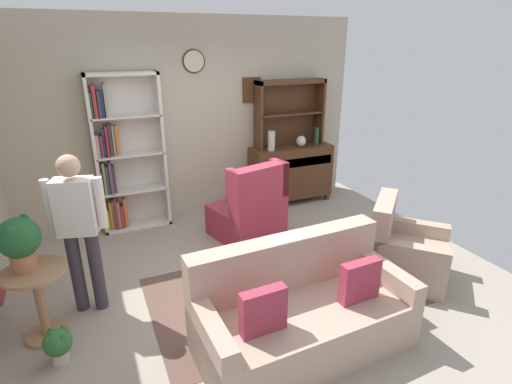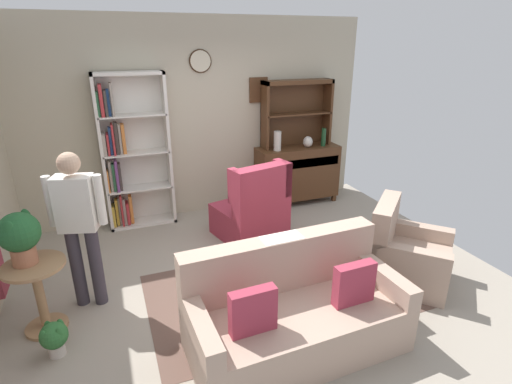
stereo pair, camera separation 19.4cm
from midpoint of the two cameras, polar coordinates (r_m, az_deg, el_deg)
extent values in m
cube|color=#9E9384|center=(4.48, 1.00, -12.61)|extent=(5.40, 4.60, 0.02)
cube|color=#BCB299|center=(5.85, -6.91, 10.35)|extent=(5.00, 0.06, 2.80)
cylinder|color=beige|center=(5.72, -7.00, 18.19)|extent=(0.28, 0.03, 0.28)
torus|color=#382314|center=(5.72, -7.00, 18.19)|extent=(0.31, 0.02, 0.31)
cube|color=#4C2D19|center=(6.02, 1.31, 14.47)|extent=(0.28, 0.03, 0.36)
cube|color=brown|center=(4.31, 5.08, -13.93)|extent=(2.74, 1.63, 0.01)
cube|color=silver|center=(5.56, -20.30, 4.93)|extent=(0.04, 0.30, 2.10)
cube|color=silver|center=(5.63, -11.54, 6.00)|extent=(0.04, 0.30, 2.10)
cube|color=silver|center=(5.41, -17.01, 16.04)|extent=(0.90, 0.30, 0.04)
cube|color=silver|center=(5.93, -14.91, -4.14)|extent=(0.90, 0.30, 0.04)
cube|color=silver|center=(5.72, -16.05, 5.83)|extent=(0.90, 0.01, 2.10)
cube|color=silver|center=(5.73, -15.40, 0.62)|extent=(0.86, 0.30, 0.02)
cube|color=gold|center=(5.82, -18.87, -3.19)|extent=(0.04, 0.20, 0.29)
cube|color=gold|center=(5.81, -18.45, -2.73)|extent=(0.04, 0.12, 0.37)
cube|color=gray|center=(5.80, -18.10, -2.59)|extent=(0.02, 0.12, 0.40)
cube|color=#B22D33|center=(5.79, -17.85, -2.34)|extent=(0.02, 0.23, 0.44)
cube|color=gray|center=(5.81, -17.48, -2.62)|extent=(0.03, 0.16, 0.37)
cube|color=#B22D33|center=(5.82, -17.05, -2.86)|extent=(0.04, 0.18, 0.31)
cube|color=#CC7233|center=(5.81, -16.62, -2.36)|extent=(0.04, 0.12, 0.40)
cube|color=silver|center=(5.58, -15.89, 5.48)|extent=(0.86, 0.30, 0.02)
cube|color=#CC7233|center=(5.64, -19.55, 1.54)|extent=(0.02, 0.20, 0.30)
cube|color=gray|center=(5.62, -19.25, 2.21)|extent=(0.03, 0.14, 0.43)
cube|color=#337247|center=(5.63, -18.84, 2.03)|extent=(0.03, 0.13, 0.38)
cube|color=#723F7F|center=(5.62, -18.46, 2.32)|extent=(0.03, 0.22, 0.43)
cube|color=#3F3833|center=(5.63, -18.04, 2.12)|extent=(0.04, 0.11, 0.38)
cube|color=silver|center=(5.47, -16.42, 10.58)|extent=(0.86, 0.30, 0.02)
cube|color=gray|center=(5.50, -20.06, 6.50)|extent=(0.04, 0.21, 0.29)
cube|color=#B22D33|center=(5.51, -19.56, 6.49)|extent=(0.03, 0.17, 0.28)
cube|color=#284C8C|center=(5.50, -19.25, 6.96)|extent=(0.03, 0.11, 0.36)
cube|color=#B22D33|center=(5.50, -18.91, 7.20)|extent=(0.03, 0.21, 0.40)
cube|color=#3F3833|center=(5.49, -18.45, 7.36)|extent=(0.04, 0.11, 0.42)
cube|color=gray|center=(5.50, -18.04, 7.29)|extent=(0.03, 0.13, 0.40)
cube|color=#CC7233|center=(5.50, -17.58, 7.32)|extent=(0.04, 0.12, 0.39)
cube|color=#337247|center=(5.41, -20.83, 11.75)|extent=(0.03, 0.15, 0.31)
cube|color=#B22D33|center=(5.41, -20.40, 12.25)|extent=(0.04, 0.21, 0.40)
cube|color=#3F3833|center=(5.41, -19.85, 11.94)|extent=(0.03, 0.21, 0.32)
cube|color=#284C8C|center=(5.41, -19.48, 12.04)|extent=(0.03, 0.11, 0.33)
cube|color=gray|center=(5.41, -19.07, 12.49)|extent=(0.03, 0.22, 0.41)
cube|color=#4C2D19|center=(6.34, 6.81, 2.87)|extent=(1.30, 0.45, 0.82)
cube|color=#4C2D19|center=(6.11, 2.38, -2.33)|extent=(0.06, 0.06, 0.10)
cube|color=#4C2D19|center=(6.64, 11.93, -0.80)|extent=(0.06, 0.06, 0.10)
cube|color=#4C2D19|center=(6.40, 1.14, -1.17)|extent=(0.06, 0.06, 0.10)
cube|color=#4C2D19|center=(6.92, 10.38, 0.20)|extent=(0.06, 0.06, 0.10)
cube|color=#3D2414|center=(6.09, 7.85, 4.09)|extent=(1.20, 0.01, 0.14)
cube|color=#4C2D19|center=(5.96, 2.22, 10.88)|extent=(0.04, 0.26, 1.00)
cube|color=#4C2D19|center=(6.45, 11.08, 11.28)|extent=(0.04, 0.26, 1.00)
cube|color=#4C2D19|center=(6.13, 7.02, 15.45)|extent=(1.10, 0.26, 0.06)
cube|color=#4C2D19|center=(6.19, 6.82, 11.12)|extent=(1.06, 0.26, 0.02)
cube|color=#4C2D19|center=(6.30, 6.29, 11.31)|extent=(1.10, 0.01, 1.00)
cylinder|color=beige|center=(5.95, 4.04, 7.33)|extent=(0.11, 0.11, 0.29)
ellipsoid|color=beige|center=(6.21, 8.36, 7.16)|extent=(0.15, 0.15, 0.17)
cylinder|color=#194223|center=(6.31, 10.57, 7.76)|extent=(0.07, 0.07, 0.28)
cube|color=tan|center=(3.54, 7.56, -18.79)|extent=(1.83, 0.91, 0.42)
cube|color=tan|center=(3.51, 5.22, -10.07)|extent=(1.81, 0.26, 0.48)
cube|color=tan|center=(3.23, -6.15, -21.32)|extent=(0.17, 0.85, 0.60)
cube|color=tan|center=(3.91, 18.53, -13.93)|extent=(0.17, 0.85, 0.60)
cube|color=#A33347|center=(3.05, 1.46, -16.78)|extent=(0.36, 0.11, 0.36)
cube|color=#A33347|center=(3.45, 15.54, -12.61)|extent=(0.36, 0.11, 0.36)
cube|color=white|center=(3.39, 5.35, -6.57)|extent=(0.37, 0.19, 0.00)
cube|color=tan|center=(4.69, 22.32, -9.65)|extent=(1.08, 1.08, 0.40)
cube|color=tan|center=(4.51, 19.31, -4.18)|extent=(0.67, 0.64, 0.48)
cube|color=tan|center=(4.39, 22.09, -10.70)|extent=(0.63, 0.67, 0.55)
cube|color=tan|center=(4.93, 22.76, -7.21)|extent=(0.63, 0.67, 0.55)
cube|color=#A33347|center=(5.30, 0.03, -4.21)|extent=(0.95, 0.96, 0.42)
cube|color=#A33347|center=(4.87, 2.06, 0.15)|extent=(0.81, 0.38, 0.63)
cube|color=#A33347|center=(5.07, 4.88, 2.07)|extent=(0.16, 0.30, 0.44)
cube|color=#A33347|center=(4.68, -1.55, 0.52)|extent=(0.16, 0.30, 0.44)
cylinder|color=#A87F56|center=(3.91, -28.16, -9.36)|extent=(0.52, 0.52, 0.03)
cylinder|color=#A87F56|center=(4.07, -27.34, -13.47)|extent=(0.08, 0.08, 0.64)
cylinder|color=#A87F56|center=(4.24, -26.63, -16.92)|extent=(0.36, 0.36, 0.03)
cylinder|color=#AD6B4C|center=(3.91, -29.14, -7.96)|extent=(0.20, 0.20, 0.16)
sphere|color=#235B2D|center=(3.81, -29.72, -5.05)|extent=(0.34, 0.34, 0.34)
ellipsoid|color=#235B2D|center=(3.70, -30.57, -5.29)|extent=(0.10, 0.06, 0.24)
ellipsoid|color=#235B2D|center=(3.71, -30.73, -5.29)|extent=(0.10, 0.06, 0.24)
ellipsoid|color=#235B2D|center=(3.89, -28.89, -3.78)|extent=(0.10, 0.06, 0.24)
cylinder|color=beige|center=(3.89, -25.38, -19.79)|extent=(0.13, 0.13, 0.11)
sphere|color=#2D6B33|center=(3.80, -25.73, -18.12)|extent=(0.22, 0.22, 0.22)
ellipsoid|color=#2D6B33|center=(3.85, -26.35, -17.24)|extent=(0.07, 0.04, 0.16)
ellipsoid|color=#2D6B33|center=(3.76, -26.83, -18.33)|extent=(0.07, 0.04, 0.16)
ellipsoid|color=#2D6B33|center=(3.73, -25.03, -18.29)|extent=(0.07, 0.04, 0.16)
ellipsoid|color=#2D6B33|center=(3.83, -24.94, -17.19)|extent=(0.07, 0.04, 0.16)
cylinder|color=#38333D|center=(4.23, -23.12, -9.95)|extent=(0.15, 0.15, 0.82)
cylinder|color=#38333D|center=(4.18, -20.74, -10.00)|extent=(0.15, 0.15, 0.82)
cube|color=silver|center=(3.92, -23.25, -1.50)|extent=(0.38, 0.29, 0.52)
sphere|color=tan|center=(3.80, -24.06, 3.79)|extent=(0.25, 0.25, 0.20)
cylinder|color=silver|center=(3.99, -26.30, -1.23)|extent=(0.10, 0.10, 0.48)
cylinder|color=silver|center=(3.85, -20.20, -1.07)|extent=(0.10, 0.10, 0.48)
cube|color=#4C2D19|center=(4.23, 4.92, -8.24)|extent=(0.80, 0.50, 0.03)
cube|color=#4C2D19|center=(4.04, 1.36, -13.22)|extent=(0.05, 0.05, 0.39)
cube|color=#4C2D19|center=(4.33, 10.61, -11.02)|extent=(0.05, 0.05, 0.39)
cube|color=#4C2D19|center=(4.39, -0.87, -10.21)|extent=(0.05, 0.05, 0.39)
cube|color=#4C2D19|center=(4.66, 7.79, -8.41)|extent=(0.05, 0.05, 0.39)
cube|color=#723F7F|center=(4.30, 6.02, -7.33)|extent=(0.18, 0.13, 0.03)
cube|color=#CC7233|center=(4.28, 5.91, -7.06)|extent=(0.14, 0.16, 0.03)
cube|color=#B22D33|center=(4.27, 6.03, -6.70)|extent=(0.19, 0.12, 0.02)
cube|color=#723F7F|center=(4.26, 6.12, -6.41)|extent=(0.16, 0.10, 0.03)
camera|label=1|loc=(0.10, -88.69, 0.51)|focal=27.80mm
camera|label=2|loc=(0.10, 91.31, -0.51)|focal=27.80mm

